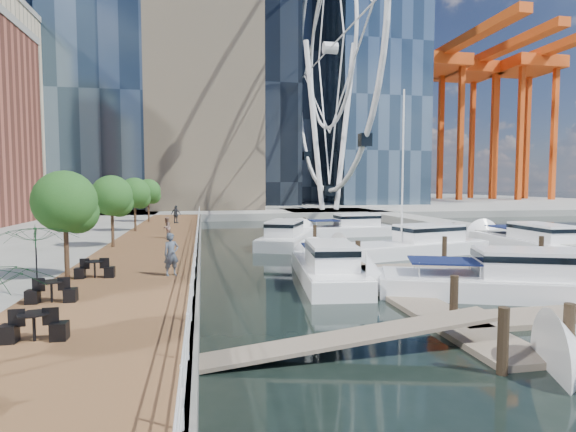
# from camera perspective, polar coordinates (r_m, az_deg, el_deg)

# --- Properties ---
(ground) EXTENTS (520.00, 520.00, 0.00)m
(ground) POSITION_cam_1_polar(r_m,az_deg,el_deg) (17.96, 8.41, -12.22)
(ground) COLOR black
(ground) RESTS_ON ground
(boardwalk) EXTENTS (6.00, 60.00, 1.00)m
(boardwalk) POSITION_cam_1_polar(r_m,az_deg,el_deg) (31.76, -16.70, -4.31)
(boardwalk) COLOR brown
(boardwalk) RESTS_ON ground
(seawall) EXTENTS (0.25, 60.00, 1.00)m
(seawall) POSITION_cam_1_polar(r_m,az_deg,el_deg) (31.59, -11.27, -4.26)
(seawall) COLOR #595954
(seawall) RESTS_ON ground
(land_far) EXTENTS (200.00, 114.00, 1.00)m
(land_far) POSITION_cam_1_polar(r_m,az_deg,el_deg) (118.49, -8.09, 1.81)
(land_far) COLOR gray
(land_far) RESTS_ON ground
(breakwater) EXTENTS (4.00, 60.00, 1.00)m
(breakwater) POSITION_cam_1_polar(r_m,az_deg,el_deg) (44.70, 24.38, -2.12)
(breakwater) COLOR gray
(breakwater) RESTS_ON ground
(pier) EXTENTS (14.00, 12.00, 1.00)m
(pier) POSITION_cam_1_polar(r_m,az_deg,el_deg) (71.20, 5.25, 0.38)
(pier) COLOR gray
(pier) RESTS_ON ground
(railing) EXTENTS (0.10, 60.00, 1.05)m
(railing) POSITION_cam_1_polar(r_m,az_deg,el_deg) (31.46, -11.47, -2.41)
(railing) COLOR white
(railing) RESTS_ON boardwalk
(floating_docks) EXTENTS (16.00, 34.00, 2.60)m
(floating_docks) POSITION_cam_1_polar(r_m,az_deg,el_deg) (29.95, 16.56, -4.82)
(floating_docks) COLOR #6D6051
(floating_docks) RESTS_ON ground
(ferris_wheel) EXTENTS (5.80, 45.60, 47.80)m
(ferris_wheel) POSITION_cam_1_polar(r_m,az_deg,el_deg) (74.07, 5.38, 20.41)
(ferris_wheel) COLOR white
(ferris_wheel) RESTS_ON ground
(port_cranes) EXTENTS (40.00, 52.00, 38.00)m
(port_cranes) POSITION_cam_1_polar(r_m,az_deg,el_deg) (134.69, 22.61, 10.11)
(port_cranes) COLOR #D84C14
(port_cranes) RESTS_ON ground
(street_trees) EXTENTS (2.60, 42.60, 4.60)m
(street_trees) POSITION_cam_1_polar(r_m,az_deg,el_deg) (30.80, -21.48, 2.41)
(street_trees) COLOR #3F2B1C
(street_trees) RESTS_ON ground
(cafe_tables) EXTENTS (2.50, 13.70, 0.74)m
(cafe_tables) POSITION_cam_1_polar(r_m,az_deg,el_deg) (15.44, -28.56, -10.11)
(cafe_tables) COLOR black
(cafe_tables) RESTS_ON ground
(yacht_foreground) EXTENTS (11.96, 6.94, 2.15)m
(yacht_foreground) POSITION_cam_1_polar(r_m,az_deg,el_deg) (22.48, 25.18, -9.24)
(yacht_foreground) COLOR silver
(yacht_foreground) RESTS_ON ground
(pedestrian_near) EXTENTS (0.82, 0.71, 1.89)m
(pedestrian_near) POSITION_cam_1_polar(r_m,az_deg,el_deg) (20.45, -14.61, -4.73)
(pedestrian_near) COLOR #464F5D
(pedestrian_near) RESTS_ON boardwalk
(pedestrian_mid) EXTENTS (0.85, 0.94, 1.59)m
(pedestrian_mid) POSITION_cam_1_polar(r_m,az_deg,el_deg) (34.68, -15.17, -1.43)
(pedestrian_mid) COLOR #7D5F56
(pedestrian_mid) RESTS_ON boardwalk
(pedestrian_far) EXTENTS (1.18, 0.87, 1.86)m
(pedestrian_far) POSITION_cam_1_polar(r_m,az_deg,el_deg) (47.71, -14.04, 0.21)
(pedestrian_far) COLOR #30333C
(pedestrian_far) RESTS_ON boardwalk
(moored_yachts) EXTENTS (22.99, 38.26, 11.50)m
(moored_yachts) POSITION_cam_1_polar(r_m,az_deg,el_deg) (32.73, 15.31, -4.92)
(moored_yachts) COLOR white
(moored_yachts) RESTS_ON ground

